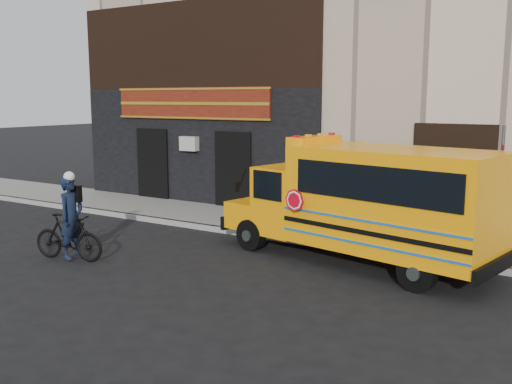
{
  "coord_description": "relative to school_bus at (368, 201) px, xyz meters",
  "views": [
    {
      "loc": [
        7.54,
        -10.55,
        3.84
      ],
      "look_at": [
        -0.12,
        1.85,
        1.43
      ],
      "focal_mm": 40.0,
      "sensor_mm": 36.0,
      "label": 1
    }
  ],
  "objects": [
    {
      "name": "sign_pole",
      "position": [
        2.66,
        0.85,
        0.29
      ],
      "size": [
        0.11,
        0.28,
        3.26
      ],
      "color": "#464E4A",
      "rests_on": "ground"
    },
    {
      "name": "bicycle",
      "position": [
        -6.2,
        -3.41,
        -0.95
      ],
      "size": [
        1.93,
        0.92,
        1.12
      ],
      "primitive_type": "imported",
      "rotation": [
        0.0,
        0.0,
        1.79
      ],
      "color": "black",
      "rests_on": "ground"
    },
    {
      "name": "ground",
      "position": [
        -2.98,
        -1.76,
        -1.51
      ],
      "size": [
        120.0,
        120.0,
        0.0
      ],
      "primitive_type": "plane",
      "color": "black",
      "rests_on": "ground"
    },
    {
      "name": "curb",
      "position": [
        -2.98,
        0.84,
        -1.43
      ],
      "size": [
        40.0,
        0.2,
        0.15
      ],
      "primitive_type": "cube",
      "color": "gray",
      "rests_on": "ground"
    },
    {
      "name": "cyclist",
      "position": [
        -6.15,
        -3.33,
        -0.52
      ],
      "size": [
        0.59,
        0.79,
        1.97
      ],
      "primitive_type": "imported",
      "rotation": [
        0.0,
        0.0,
        1.74
      ],
      "color": "black",
      "rests_on": "ground"
    },
    {
      "name": "school_bus",
      "position": [
        0.0,
        0.0,
        0.0
      ],
      "size": [
        7.19,
        3.47,
        2.92
      ],
      "color": "black",
      "rests_on": "ground"
    },
    {
      "name": "sidewalk",
      "position": [
        -2.98,
        2.34,
        -1.43
      ],
      "size": [
        40.0,
        3.0,
        0.15
      ],
      "primitive_type": "cube",
      "color": "slate",
      "rests_on": "ground"
    },
    {
      "name": "building",
      "position": [
        -3.02,
        8.7,
        4.62
      ],
      "size": [
        20.0,
        10.7,
        12.0
      ],
      "color": "beige",
      "rests_on": "sidewalk"
    }
  ]
}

